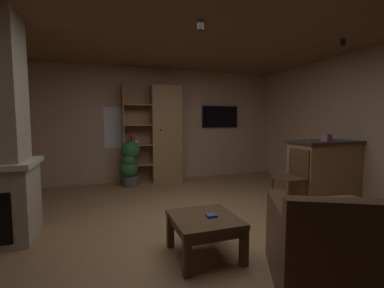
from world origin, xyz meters
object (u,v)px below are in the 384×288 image
(kitchen_bar_counter, at_px, (329,171))
(coffee_table, at_px, (205,225))
(tissue_box, at_px, (327,138))
(leather_couch, at_px, (368,256))
(wall_mounted_tv, at_px, (220,117))
(dining_chair, at_px, (294,174))
(bookshelf_cabinet, at_px, (162,135))
(table_book_0, at_px, (212,215))
(potted_floor_plant, at_px, (130,162))

(kitchen_bar_counter, height_order, coffee_table, kitchen_bar_counter)
(tissue_box, height_order, leather_couch, tissue_box)
(kitchen_bar_counter, distance_m, coffee_table, 2.88)
(kitchen_bar_counter, distance_m, tissue_box, 0.60)
(kitchen_bar_counter, distance_m, leather_couch, 2.60)
(coffee_table, xyz_separation_m, wall_mounted_tv, (1.82, 3.54, 1.14))
(wall_mounted_tv, bearing_deg, kitchen_bar_counter, -71.00)
(leather_couch, bearing_deg, tissue_box, 51.69)
(leather_couch, height_order, dining_chair, dining_chair)
(bookshelf_cabinet, distance_m, table_book_0, 3.42)
(bookshelf_cabinet, relative_size, wall_mounted_tv, 2.29)
(potted_floor_plant, distance_m, wall_mounted_tv, 2.46)
(tissue_box, bearing_deg, table_book_0, -158.43)
(kitchen_bar_counter, xyz_separation_m, potted_floor_plant, (-3.09, 2.12, -0.02))
(bookshelf_cabinet, distance_m, potted_floor_plant, 0.93)
(potted_floor_plant, bearing_deg, wall_mounted_tv, 9.90)
(leather_couch, distance_m, potted_floor_plant, 4.35)
(coffee_table, bearing_deg, bookshelf_cabinet, 84.54)
(table_book_0, xyz_separation_m, dining_chair, (1.83, 0.99, 0.11))
(wall_mounted_tv, bearing_deg, coffee_table, -117.14)
(leather_couch, distance_m, dining_chair, 2.13)
(kitchen_bar_counter, bearing_deg, bookshelf_cabinet, 135.76)
(tissue_box, bearing_deg, kitchen_bar_counter, 26.93)
(bookshelf_cabinet, xyz_separation_m, leather_couch, (0.69, -4.29, -0.75))
(kitchen_bar_counter, bearing_deg, leather_couch, -130.06)
(table_book_0, relative_size, potted_floor_plant, 0.11)
(tissue_box, relative_size, leather_couch, 0.07)
(dining_chair, xyz_separation_m, wall_mounted_tv, (-0.08, 2.57, 0.93))
(table_book_0, bearing_deg, bookshelf_cabinet, 85.71)
(coffee_table, bearing_deg, potted_floor_plant, 97.49)
(coffee_table, bearing_deg, leather_couch, -43.35)
(dining_chair, xyz_separation_m, potted_floor_plant, (-2.31, 2.18, -0.03))
(tissue_box, height_order, dining_chair, tissue_box)
(bookshelf_cabinet, distance_m, leather_couch, 4.40)
(leather_couch, xyz_separation_m, wall_mounted_tv, (0.81, 4.50, 1.16))
(table_book_0, distance_m, wall_mounted_tv, 4.10)
(table_book_0, bearing_deg, dining_chair, 28.36)
(coffee_table, relative_size, wall_mounted_tv, 0.72)
(potted_floor_plant, bearing_deg, leather_couch, -70.87)
(potted_floor_plant, bearing_deg, dining_chair, -43.37)
(bookshelf_cabinet, distance_m, coffee_table, 3.42)
(tissue_box, relative_size, table_book_0, 1.17)
(coffee_table, relative_size, table_book_0, 6.52)
(kitchen_bar_counter, xyz_separation_m, leather_couch, (-1.67, -1.99, -0.22))
(tissue_box, relative_size, coffee_table, 0.18)
(bookshelf_cabinet, height_order, table_book_0, bookshelf_cabinet)
(kitchen_bar_counter, relative_size, dining_chair, 1.47)
(leather_couch, height_order, coffee_table, leather_couch)
(kitchen_bar_counter, xyz_separation_m, table_book_0, (-2.61, -1.05, -0.10))
(kitchen_bar_counter, xyz_separation_m, wall_mounted_tv, (-0.86, 2.51, 0.94))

